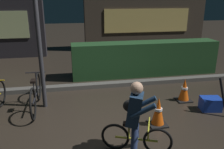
% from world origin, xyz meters
% --- Properties ---
extents(ground_plane, '(40.00, 40.00, 0.00)m').
position_xyz_m(ground_plane, '(0.00, 0.00, 0.00)').
color(ground_plane, '#2D261E').
extents(sidewalk_curb, '(12.00, 0.24, 0.12)m').
position_xyz_m(sidewalk_curb, '(0.00, 2.20, 0.06)').
color(sidewalk_curb, '#56544F').
rests_on(sidewalk_curb, ground).
extents(hedge_row, '(4.80, 0.70, 1.10)m').
position_xyz_m(hedge_row, '(1.80, 3.10, 0.55)').
color(hedge_row, '#214723').
rests_on(hedge_row, ground).
extents(storefront_right, '(5.98, 0.54, 4.00)m').
position_xyz_m(storefront_right, '(3.13, 7.20, 1.99)').
color(storefront_right, '#42382D').
rests_on(storefront_right, ground).
extents(street_post, '(0.10, 0.10, 2.94)m').
position_xyz_m(street_post, '(-1.30, 1.20, 1.47)').
color(street_post, '#2D2D33').
rests_on(street_post, ground).
extents(parked_bike_center_left, '(0.46, 1.75, 0.80)m').
position_xyz_m(parked_bike_center_left, '(-1.48, 1.13, 0.36)').
color(parked_bike_center_left, black).
rests_on(parked_bike_center_left, ground).
extents(traffic_cone_near, '(0.36, 0.36, 0.60)m').
position_xyz_m(traffic_cone_near, '(1.01, -0.10, 0.29)').
color(traffic_cone_near, black).
rests_on(traffic_cone_near, ground).
extents(traffic_cone_far, '(0.36, 0.36, 0.57)m').
position_xyz_m(traffic_cone_far, '(2.09, 0.89, 0.28)').
color(traffic_cone_far, black).
rests_on(traffic_cone_far, ground).
extents(blue_crate, '(0.49, 0.39, 0.30)m').
position_xyz_m(blue_crate, '(2.44, 0.30, 0.15)').
color(blue_crate, '#193DB7').
rests_on(blue_crate, ground).
extents(cyclist, '(1.12, 0.65, 1.25)m').
position_xyz_m(cyclist, '(0.31, -0.83, 0.63)').
color(cyclist, black).
rests_on(cyclist, ground).
extents(closed_umbrella, '(0.17, 0.31, 0.82)m').
position_xyz_m(closed_umbrella, '(2.55, 0.05, 0.41)').
color(closed_umbrella, black).
rests_on(closed_umbrella, ground).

